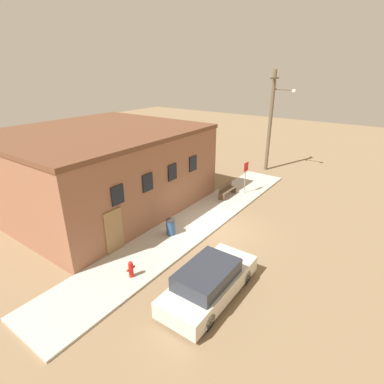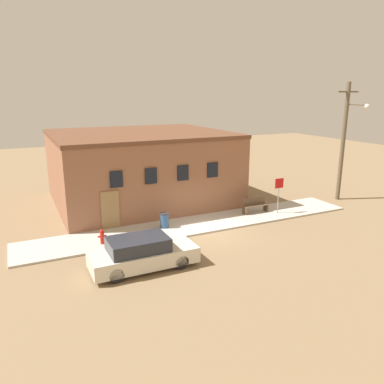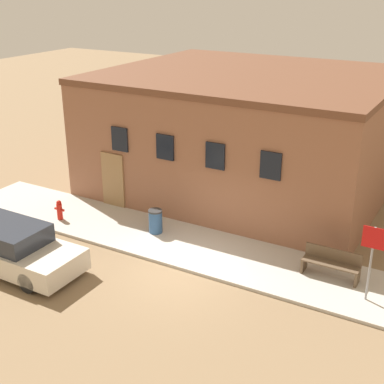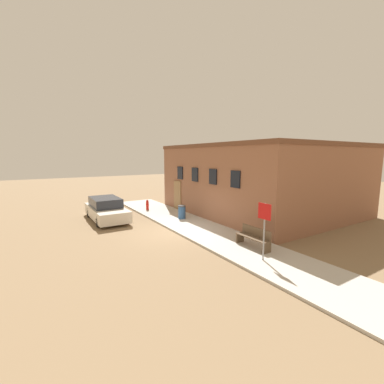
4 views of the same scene
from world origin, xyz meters
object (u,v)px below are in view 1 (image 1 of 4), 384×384
object	(u,v)px
trash_bin	(171,227)
utility_pole	(272,119)
fire_hydrant	(131,269)
parked_car	(209,282)
bench	(227,190)
stop_sign	(246,172)

from	to	relation	value
trash_bin	utility_pole	xyz separation A→B (m)	(13.34, 0.25, 3.75)
fire_hydrant	parked_car	distance (m)	3.34
trash_bin	fire_hydrant	bearing A→B (deg)	-166.90
bench	utility_pole	bearing A→B (deg)	1.18
stop_sign	trash_bin	distance (m)	7.40
bench	trash_bin	bearing A→B (deg)	-179.02
bench	trash_bin	size ratio (longest dim) A/B	2.00
stop_sign	trash_bin	xyz separation A→B (m)	(-7.29, 0.61, -1.09)
fire_hydrant	utility_pole	distance (m)	17.42
fire_hydrant	utility_pole	world-z (taller)	utility_pole
stop_sign	parked_car	bearing A→B (deg)	-161.02
fire_hydrant	bench	bearing A→B (deg)	5.56
stop_sign	trash_bin	world-z (taller)	stop_sign
utility_pole	fire_hydrant	bearing A→B (deg)	-176.30
utility_pole	parked_car	distance (m)	16.91
utility_pole	parked_car	size ratio (longest dim) A/B	1.77
fire_hydrant	utility_pole	bearing A→B (deg)	3.70
trash_bin	parked_car	bearing A→B (deg)	-123.05
bench	parked_car	size ratio (longest dim) A/B	0.37
stop_sign	parked_car	world-z (taller)	stop_sign
stop_sign	trash_bin	size ratio (longest dim) A/B	2.63
trash_bin	parked_car	xyz separation A→B (m)	(-2.61, -4.02, 0.15)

